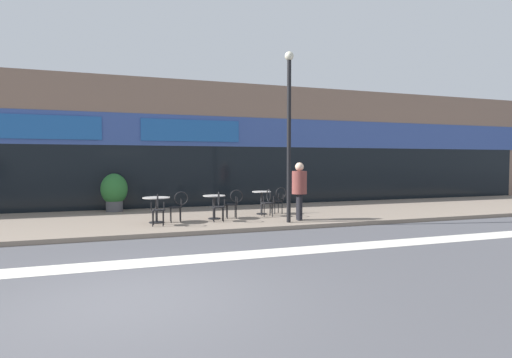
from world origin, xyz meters
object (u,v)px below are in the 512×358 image
object	(u,v)px
bistro_table_0	(156,204)
cafe_chair_0_near	(158,208)
planter_pot	(114,191)
lamp_post	(289,124)
cafe_chair_2_near	(268,201)
pedestrian_near_end	(299,186)
bistro_table_1	(214,202)
cafe_chair_0_side	(178,204)
cafe_chair_2_side	(279,198)
cafe_chair_1_side	(234,202)
cafe_chair_1_near	(218,205)
bistro_table_2	(262,198)

from	to	relation	value
bistro_table_0	cafe_chair_0_near	size ratio (longest dim) A/B	0.88
planter_pot	lamp_post	world-z (taller)	lamp_post
cafe_chair_2_near	pedestrian_near_end	size ratio (longest dim) A/B	0.51
cafe_chair_0_near	lamp_post	distance (m)	4.43
bistro_table_1	pedestrian_near_end	bearing A→B (deg)	-23.89
bistro_table_1	cafe_chair_0_near	distance (m)	1.98
pedestrian_near_end	cafe_chair_2_near	bearing A→B (deg)	135.24
cafe_chair_2_near	bistro_table_0	bearing A→B (deg)	97.03
bistro_table_0	cafe_chair_0_side	size ratio (longest dim) A/B	0.88
bistro_table_0	cafe_chair_2_side	bearing A→B (deg)	10.98
bistro_table_0	cafe_chair_2_near	bearing A→B (deg)	2.85
bistro_table_1	cafe_chair_0_near	bearing A→B (deg)	-154.57
cafe_chair_0_side	planter_pot	world-z (taller)	planter_pot
cafe_chair_1_side	planter_pot	bearing A→B (deg)	-31.68
cafe_chair_2_near	cafe_chair_2_side	size ratio (longest dim) A/B	1.00
bistro_table_1	lamp_post	xyz separation A→B (m)	(1.93, -1.38, 2.36)
bistro_table_0	bistro_table_1	world-z (taller)	bistro_table_0
cafe_chair_1_side	planter_pot	xyz separation A→B (m)	(-3.61, 3.01, 0.21)
cafe_chair_1_near	cafe_chair_1_side	xyz separation A→B (m)	(0.64, 0.61, 0.00)
bistro_table_2	cafe_chair_2_side	xyz separation A→B (m)	(0.63, 0.01, -0.03)
bistro_table_1	cafe_chair_0_side	xyz separation A→B (m)	(-1.15, -0.23, -0.01)
bistro_table_2	cafe_chair_2_near	size ratio (longest dim) A/B	0.86
bistro_table_1	cafe_chair_0_near	xyz separation A→B (m)	(-1.78, -0.85, -0.01)
bistro_table_1	pedestrian_near_end	size ratio (longest dim) A/B	0.42
lamp_post	pedestrian_near_end	size ratio (longest dim) A/B	2.82
cafe_chair_2_near	cafe_chair_2_side	xyz separation A→B (m)	(0.63, 0.63, 0.00)
cafe_chair_1_near	planter_pot	bearing A→B (deg)	47.92
bistro_table_2	lamp_post	world-z (taller)	lamp_post
cafe_chair_2_near	pedestrian_near_end	bearing A→B (deg)	-143.39
bistro_table_2	cafe_chair_1_near	xyz separation A→B (m)	(-1.78, -1.20, -0.03)
bistro_table_0	cafe_chair_0_side	world-z (taller)	cafe_chair_0_side
bistro_table_2	cafe_chair_0_near	bearing A→B (deg)	-158.13
cafe_chair_1_side	pedestrian_near_end	distance (m)	2.14
pedestrian_near_end	cafe_chair_1_near	bearing A→B (deg)	-177.56
bistro_table_1	planter_pot	distance (m)	4.23
pedestrian_near_end	bistro_table_2	bearing A→B (deg)	124.15
cafe_chair_1_side	lamp_post	world-z (taller)	lamp_post
planter_pot	pedestrian_near_end	distance (m)	6.76
lamp_post	bistro_table_2	bearing A→B (deg)	94.63
bistro_table_0	cafe_chair_1_near	size ratio (longest dim) A/B	0.88
pedestrian_near_end	cafe_chair_2_side	bearing A→B (deg)	103.43
cafe_chair_0_near	lamp_post	world-z (taller)	lamp_post
cafe_chair_1_near	cafe_chair_2_side	size ratio (longest dim) A/B	1.00
bistro_table_2	cafe_chair_2_near	distance (m)	0.63
bistro_table_0	planter_pot	distance (m)	3.44
bistro_table_0	cafe_chair_2_near	world-z (taller)	cafe_chair_2_near
planter_pot	lamp_post	xyz separation A→B (m)	(4.91, -4.37, 2.16)
cafe_chair_0_side	cafe_chair_1_near	world-z (taller)	same
cafe_chair_2_near	cafe_chair_2_side	world-z (taller)	same
cafe_chair_1_near	pedestrian_near_end	xyz separation A→B (m)	(2.42, -0.44, 0.53)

